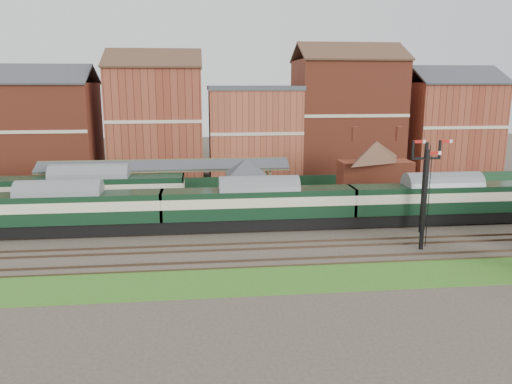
{
  "coord_description": "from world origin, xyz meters",
  "views": [
    {
      "loc": [
        -7.23,
        -43.13,
        12.93
      ],
      "look_at": [
        -2.21,
        2.0,
        3.0
      ],
      "focal_mm": 35.0,
      "sensor_mm": 36.0,
      "label": 1
    }
  ],
  "objects": [
    {
      "name": "ground",
      "position": [
        0.0,
        0.0,
        0.0
      ],
      "size": [
        160.0,
        160.0,
        0.0
      ],
      "primitive_type": "plane",
      "color": "#473D33",
      "rests_on": "ground"
    },
    {
      "name": "grass_back",
      "position": [
        0.0,
        16.0,
        0.03
      ],
      "size": [
        90.0,
        4.5,
        0.06
      ],
      "primitive_type": "cube",
      "color": "#2D6619",
      "rests_on": "ground"
    },
    {
      "name": "grass_front",
      "position": [
        0.0,
        -12.0,
        0.03
      ],
      "size": [
        90.0,
        5.0,
        0.06
      ],
      "primitive_type": "cube",
      "color": "#2D6619",
      "rests_on": "ground"
    },
    {
      "name": "fence",
      "position": [
        0.0,
        18.0,
        0.75
      ],
      "size": [
        90.0,
        0.12,
        1.5
      ],
      "primitive_type": "cube",
      "color": "#193823",
      "rests_on": "ground"
    },
    {
      "name": "platform",
      "position": [
        -5.0,
        9.75,
        0.5
      ],
      "size": [
        55.0,
        3.4,
        1.0
      ],
      "primitive_type": "cube",
      "color": "#2D2D2D",
      "rests_on": "ground"
    },
    {
      "name": "signal_box",
      "position": [
        -3.0,
        3.25,
        3.19
      ],
      "size": [
        5.4,
        5.4,
        6.0
      ],
      "color": "#6B7855",
      "rests_on": "ground"
    },
    {
      "name": "brick_hut",
      "position": [
        5.0,
        3.25,
        1.2
      ],
      "size": [
        3.2,
        2.64,
        2.94
      ],
      "color": "maroon",
      "rests_on": "ground"
    },
    {
      "name": "station_building",
      "position": [
        12.0,
        9.75,
        3.96
      ],
      "size": [
        8.1,
        8.1,
        5.9
      ],
      "color": "brown",
      "rests_on": "platform"
    },
    {
      "name": "canopy",
      "position": [
        -11.0,
        9.75,
        4.58
      ],
      "size": [
        26.0,
        3.89,
        4.08
      ],
      "color": "#525535",
      "rests_on": "platform"
    },
    {
      "name": "semaphore_bracket",
      "position": [
        12.04,
        -2.5,
        4.63
      ],
      "size": [
        3.6,
        0.25,
        8.18
      ],
      "color": "black",
      "rests_on": "ground"
    },
    {
      "name": "semaphore_siding",
      "position": [
        10.02,
        -7.0,
        4.16
      ],
      "size": [
        1.23,
        0.25,
        8.0
      ],
      "color": "black",
      "rests_on": "ground"
    },
    {
      "name": "town_backdrop",
      "position": [
        -0.18,
        25.0,
        7.0
      ],
      "size": [
        69.0,
        10.0,
        16.0
      ],
      "color": "brown",
      "rests_on": "ground"
    },
    {
      "name": "dmu_train",
      "position": [
        -2.17,
        0.0,
        2.32
      ],
      "size": [
        51.46,
        2.71,
        3.95
      ],
      "color": "black",
      "rests_on": "ground"
    },
    {
      "name": "platform_railcar",
      "position": [
        -18.13,
        6.5,
        2.46
      ],
      "size": [
        18.3,
        2.88,
        4.21
      ],
      "color": "black",
      "rests_on": "ground"
    }
  ]
}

